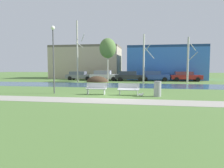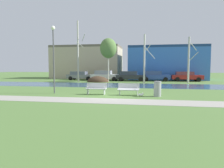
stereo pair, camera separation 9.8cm
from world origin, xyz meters
name	(u,v)px [view 2 (the right image)]	position (x,y,z in m)	size (l,w,h in m)	color
ground_plane	(126,85)	(0.00, 10.00, 0.00)	(120.00, 120.00, 0.00)	#517538
paved_path_strip	(104,101)	(0.00, -2.20, 0.01)	(60.00, 2.07, 0.01)	#9E998E
river_band	(125,85)	(0.00, 9.06, 0.00)	(80.00, 6.15, 0.01)	#33516B
soil_mound	(98,82)	(-4.45, 13.97, 0.00)	(3.08, 2.46, 1.67)	#423021
bench_left	(96,88)	(-1.24, 0.72, 0.47)	(1.60, 0.57, 0.87)	#B2B5B7
bench_right	(129,89)	(1.24, 0.72, 0.47)	(1.60, 0.57, 0.87)	#B2B5B7
trash_bin	(157,89)	(3.34, 0.38, 0.56)	(0.54, 0.54, 1.09)	#999B9E
seagull	(141,95)	(2.18, 0.16, 0.13)	(0.47, 0.17, 0.27)	white
streetlamp	(53,49)	(-4.69, 0.74, 3.54)	(0.32, 0.32, 5.30)	#4C4C51
birch_far_left	(78,51)	(-7.24, 13.72, 4.37)	(1.24, 2.04, 8.62)	#BCB7A8
birch_left	(108,48)	(-3.04, 14.54, 4.76)	(2.36, 2.36, 6.20)	beige
birch_center_left	(145,58)	(2.12, 13.35, 3.27)	(1.52, 2.24, 6.42)	beige
birch_center	(189,60)	(7.94, 14.58, 3.12)	(1.35, 2.15, 6.11)	beige
parked_van_nearest_grey	(80,75)	(-8.32, 17.72, 0.75)	(4.47, 2.03, 1.41)	slate
parked_sedan_second_white	(105,75)	(-4.09, 17.10, 0.82)	(4.48, 1.95, 1.58)	silver
parked_hatch_third_dark	(130,76)	(-0.06, 16.83, 0.78)	(4.49, 2.07, 1.49)	#282B30
parked_wagon_fourth_blue	(155,76)	(3.60, 17.37, 0.79)	(4.25, 1.97, 1.52)	#2D4793
parked_suv_fifth_red	(186,76)	(8.18, 17.74, 0.76)	(4.45, 2.05, 1.44)	maroon
building_beige_block	(87,62)	(-9.07, 24.12, 3.05)	(12.77, 6.66, 6.11)	#BCAD8E
building_blue_store	(166,63)	(5.59, 23.29, 2.83)	(12.69, 8.08, 5.66)	#3870C6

